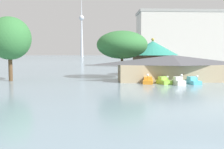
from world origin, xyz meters
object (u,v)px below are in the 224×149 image
(pedal_boat_white, at_px, (179,81))
(boathouse, at_px, (172,67))
(pedal_boat_cyan, at_px, (193,81))
(distant_broadcast_tower, at_px, (82,24))
(shoreline_tree_mid, at_px, (122,45))
(shoreline_tree_tall_left, at_px, (10,38))
(green_roof_pavilion, at_px, (153,56))
(pedal_boat_orange, at_px, (148,81))
(pedal_boat_lime, at_px, (164,81))
(background_building_block, at_px, (182,39))

(pedal_boat_white, bearing_deg, boathouse, 166.99)
(pedal_boat_cyan, bearing_deg, distant_broadcast_tower, 177.84)
(shoreline_tree_mid, bearing_deg, shoreline_tree_tall_left, -166.87)
(boathouse, distance_m, green_roof_pavilion, 13.63)
(pedal_boat_orange, height_order, pedal_boat_cyan, pedal_boat_orange)
(boathouse, xyz_separation_m, green_roof_pavilion, (-0.87, 13.46, 1.96))
(pedal_boat_cyan, bearing_deg, pedal_boat_lime, -99.79)
(pedal_boat_cyan, xyz_separation_m, green_roof_pavilion, (-2.96, 18.30, 3.95))
(shoreline_tree_mid, bearing_deg, pedal_boat_cyan, -45.74)
(pedal_boat_white, relative_size, background_building_block, 0.07)
(pedal_boat_orange, height_order, distant_broadcast_tower, distant_broadcast_tower)
(boathouse, height_order, distant_broadcast_tower, distant_broadcast_tower)
(pedal_boat_white, distance_m, green_roof_pavilion, 19.85)
(boathouse, relative_size, background_building_block, 0.60)
(green_roof_pavilion, height_order, distant_broadcast_tower, distant_broadcast_tower)
(boathouse, xyz_separation_m, background_building_block, (18.99, 54.13, 8.18))
(boathouse, bearing_deg, pedal_boat_orange, -141.66)
(pedal_boat_white, xyz_separation_m, background_building_block, (19.64, 60.15, 10.10))
(pedal_boat_lime, bearing_deg, distant_broadcast_tower, 166.61)
(shoreline_tree_mid, height_order, background_building_block, background_building_block)
(shoreline_tree_mid, bearing_deg, pedal_boat_orange, -71.35)
(pedal_boat_white, xyz_separation_m, shoreline_tree_tall_left, (-28.64, 7.34, 7.13))
(pedal_boat_lime, bearing_deg, green_roof_pavilion, 154.93)
(pedal_boat_lime, xyz_separation_m, shoreline_tree_tall_left, (-26.58, 6.09, 7.18))
(shoreline_tree_tall_left, bearing_deg, pedal_boat_lime, -12.90)
(pedal_boat_white, bearing_deg, pedal_boat_lime, -128.17)
(pedal_boat_white, xyz_separation_m, boathouse, (0.65, 6.01, 1.93))
(pedal_boat_orange, xyz_separation_m, shoreline_tree_mid, (-3.45, 10.24, 6.26))
(green_roof_pavilion, relative_size, distant_broadcast_tower, 0.10)
(shoreline_tree_tall_left, height_order, shoreline_tree_mid, shoreline_tree_tall_left)
(boathouse, height_order, green_roof_pavilion, green_roof_pavilion)
(pedal_boat_orange, distance_m, pedal_boat_lime, 2.54)
(pedal_boat_orange, height_order, pedal_boat_lime, pedal_boat_orange)
(pedal_boat_white, relative_size, pedal_boat_cyan, 0.82)
(boathouse, bearing_deg, pedal_boat_white, -96.19)
(pedal_boat_lime, bearing_deg, pedal_boat_white, 39.35)
(green_roof_pavilion, distance_m, background_building_block, 45.69)
(pedal_boat_lime, relative_size, distant_broadcast_tower, 0.02)
(shoreline_tree_tall_left, distance_m, background_building_block, 71.61)
(pedal_boat_cyan, height_order, background_building_block, background_building_block)
(pedal_boat_white, xyz_separation_m, green_roof_pavilion, (-0.22, 19.47, 3.89))
(pedal_boat_lime, height_order, boathouse, boathouse)
(pedal_boat_cyan, distance_m, shoreline_tree_tall_left, 32.78)
(background_building_block, bearing_deg, boathouse, -109.33)
(pedal_boat_orange, height_order, shoreline_tree_mid, shoreline_tree_mid)
(background_building_block, bearing_deg, pedal_boat_white, -108.08)
(background_building_block, bearing_deg, pedal_boat_lime, -110.23)
(background_building_block, bearing_deg, shoreline_tree_mid, -119.91)
(pedal_boat_orange, distance_m, green_roof_pavilion, 18.49)
(pedal_boat_cyan, xyz_separation_m, boathouse, (-2.09, 4.84, 1.99))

